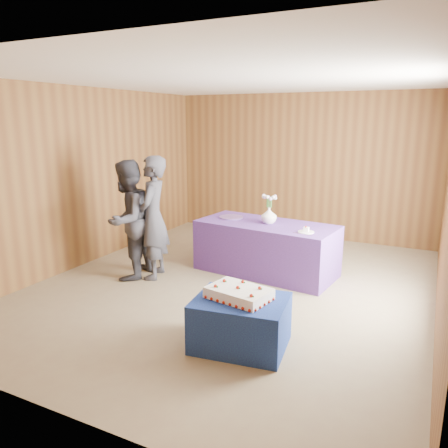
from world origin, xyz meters
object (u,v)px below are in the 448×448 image
Objects in this scene: cake_table at (240,323)px; vase at (269,215)px; serving_table at (266,248)px; guest_left at (153,218)px; guest_right at (128,220)px; sheet_cake at (239,293)px.

vase reaches higher than cake_table.
guest_left is at bearing -140.88° from serving_table.
serving_table is 1.15× the size of guest_left.
cake_table is 2.39m from guest_left.
guest_right is at bearing 146.06° from cake_table.
serving_table is 8.54× the size of vase.
serving_table is at bearing 96.79° from cake_table.
cake_table is at bearing -15.17° from sheet_cake.
guest_left is at bearing -147.81° from vase.
sheet_cake reaches higher than cake_table.
guest_right is (-0.31, -0.17, -0.03)m from guest_left.
guest_right reaches higher than cake_table.
serving_table is 1.19× the size of guest_right.
guest_right reaches higher than serving_table.
guest_left is 1.03× the size of guest_right.
vase is 0.14× the size of guest_right.
cake_table is at bearing -76.46° from vase.
guest_left reaches higher than serving_table.
serving_table is 0.49m from vase.
guest_right is at bearing 164.39° from sheet_cake.
sheet_cake is 2.22m from vase.
serving_table is at bearing 114.84° from guest_right.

